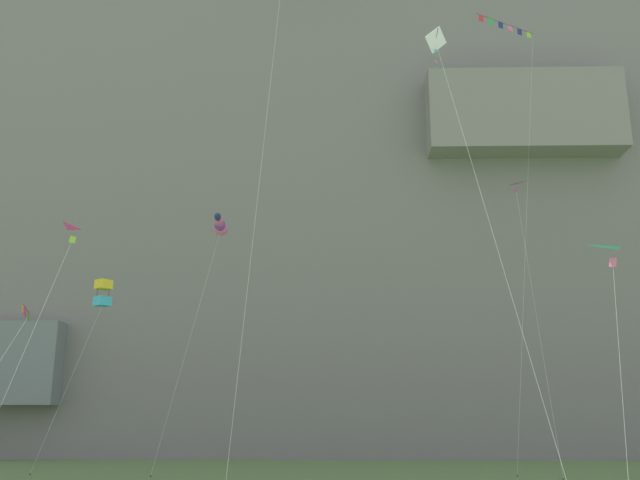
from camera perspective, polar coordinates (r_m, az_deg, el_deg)
cliff_face at (r=86.09m, az=-0.13°, el=12.54°), size 180.00×33.47×84.94m
kite_banner_far_left at (r=39.61m, az=-23.23°, el=-6.08°), size 2.59×6.51×8.97m
kite_delta_mid_center at (r=31.16m, az=23.39°, el=-1.70°), size 2.26×2.46×9.91m
kite_windsock_mid_right at (r=50.12m, az=-8.19°, el=1.19°), size 3.52×6.00×17.38m
kite_delta_low_left at (r=33.24m, az=-19.31°, el=-0.55°), size 2.96×4.21×11.42m
kite_diamond_high_left at (r=32.49m, az=10.07°, el=13.85°), size 3.41×6.14×20.88m
kite_box_high_center at (r=50.87m, az=-17.34°, el=-4.18°), size 3.39×3.46×12.78m
kite_delta_high_right at (r=49.95m, az=15.74°, el=2.93°), size 1.29×5.42×19.06m
kite_banner_near_cliff at (r=58.30m, az=15.08°, el=14.89°), size 5.42×6.84×33.79m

